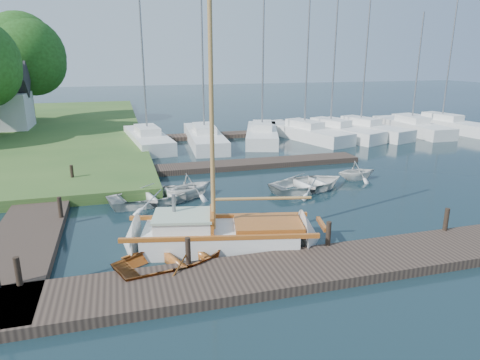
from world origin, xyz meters
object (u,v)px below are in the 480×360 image
object	(u,v)px
mooring_post_4	(60,207)
mooring_post_2	(328,234)
mooring_post_1	(188,251)
tender_c	(309,181)
marina_boat_3	(304,131)
mooring_post_3	(446,219)
mooring_post_5	(72,173)
tender_b	(190,184)
marina_boat_7	(441,123)
mooring_post_0	(18,271)
marina_boat_4	(330,129)
marina_boat_5	(360,128)
dinghy	(180,253)
marina_boat_6	(411,126)
sailboat	(225,237)
marina_boat_1	(204,136)
marina_boat_0	(148,138)
tree_7	(25,55)
tender_d	(357,169)
tender_a	(156,193)
marina_boat_2	(262,133)

from	to	relation	value
mooring_post_4	mooring_post_2	bearing A→B (deg)	-30.47
mooring_post_1	tender_c	bearing A→B (deg)	43.64
marina_boat_3	mooring_post_3	bearing A→B (deg)	153.79
mooring_post_5	tender_b	world-z (taller)	tender_b
mooring_post_2	tender_c	xyz separation A→B (m)	(2.33, 6.51, -0.30)
marina_boat_3	marina_boat_7	xyz separation A→B (m)	(13.07, 0.54, -0.01)
mooring_post_0	mooring_post_3	xyz separation A→B (m)	(13.50, 0.00, 0.00)
mooring_post_0	marina_boat_3	xyz separation A→B (m)	(16.54, 18.64, -0.12)
marina_boat_4	marina_boat_5	bearing A→B (deg)	-109.13
mooring_post_0	dinghy	world-z (taller)	mooring_post_0
marina_boat_5	marina_boat_6	xyz separation A→B (m)	(4.56, -0.33, -0.01)
marina_boat_5	mooring_post_0	bearing A→B (deg)	113.22
sailboat	marina_boat_1	distance (m)	17.47
marina_boat_0	marina_boat_7	bearing A→B (deg)	-96.23
marina_boat_1	marina_boat_6	world-z (taller)	marina_boat_1
tender_b	tree_7	bearing A→B (deg)	-3.39
tender_c	marina_boat_6	size ratio (longest dim) A/B	0.41
mooring_post_1	marina_boat_0	xyz separation A→B (m)	(0.24, 19.10, -0.13)
tender_d	marina_boat_6	world-z (taller)	marina_boat_6
mooring_post_5	tender_b	distance (m)	6.07
mooring_post_5	tender_a	distance (m)	5.01
marina_boat_6	dinghy	bearing A→B (deg)	130.51
sailboat	tender_d	bearing A→B (deg)	47.74
mooring_post_4	marina_boat_0	bearing A→B (deg)	73.25
mooring_post_3	marina_boat_4	distance (m)	19.60
dinghy	tender_b	distance (m)	6.48
mooring_post_3	tender_c	distance (m)	6.87
sailboat	tender_b	size ratio (longest dim) A/B	4.21
marina_boat_0	marina_boat_1	bearing A→B (deg)	-102.93
mooring_post_2	marina_boat_0	xyz separation A→B (m)	(-4.26, 19.10, -0.13)
marina_boat_0	tree_7	xyz separation A→B (m)	(-9.24, 11.95, 5.64)
tender_b	mooring_post_3	bearing A→B (deg)	-157.67
marina_boat_0	mooring_post_5	bearing A→B (deg)	148.58
sailboat	tree_7	xyz separation A→B (m)	(-10.45, 29.65, 5.86)
mooring_post_5	tender_c	distance (m)	11.38
marina_boat_1	marina_boat_6	size ratio (longest dim) A/B	1.08
tender_a	sailboat	bearing A→B (deg)	-174.55
mooring_post_0	tender_a	bearing A→B (deg)	57.67
marina_boat_5	mooring_post_2	bearing A→B (deg)	128.33
mooring_post_3	marina_boat_5	world-z (taller)	marina_boat_5
mooring_post_1	marina_boat_6	xyz separation A→B (m)	(21.68, 18.66, -0.14)
tender_a	marina_boat_1	xyz separation A→B (m)	(4.54, 12.02, 0.14)
mooring_post_3	marina_boat_0	size ratio (longest dim) A/B	0.08
marina_boat_3	tree_7	xyz separation A→B (m)	(-21.04, 12.41, 5.63)
marina_boat_2	tree_7	distance (m)	22.25
mooring_post_1	mooring_post_3	distance (m)	9.00
mooring_post_5	tree_7	size ratio (longest dim) A/B	0.09
mooring_post_2	mooring_post_4	world-z (taller)	same
tender_c	marina_boat_6	xyz separation A→B (m)	(14.85, 12.15, 0.15)
tender_b	marina_boat_6	distance (m)	23.62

